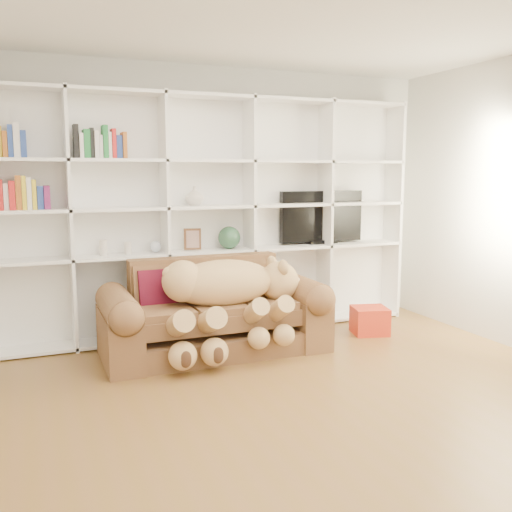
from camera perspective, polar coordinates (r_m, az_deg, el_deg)
name	(u,v)px	position (r m, az deg, el deg)	size (l,w,h in m)	color
floor	(316,424)	(3.93, 6.00, -16.35)	(5.00, 5.00, 0.00)	brown
wall_back	(202,201)	(5.90, -5.38, 5.53)	(5.00, 0.02, 2.70)	silver
bookshelf	(183,206)	(5.70, -7.29, 4.95)	(4.43, 0.35, 2.40)	white
sofa	(214,318)	(5.27, -4.21, -6.17)	(2.02, 0.87, 0.85)	brown
teddy_bear	(227,293)	(5.07, -2.91, -3.72)	(1.42, 0.80, 0.82)	#D6B86B
throw_pillow	(157,289)	(5.21, -9.84, -3.25)	(0.34, 0.11, 0.34)	#590F22
gift_box	(370,320)	(5.98, 11.30, -6.34)	(0.34, 0.32, 0.27)	red
tv	(321,218)	(6.29, 6.54, 3.83)	(0.97, 0.18, 0.57)	black
picture_frame	(192,239)	(5.70, -6.38, 1.69)	(0.17, 0.03, 0.21)	#50311B
green_vase	(229,238)	(5.81, -2.70, 1.85)	(0.23, 0.23, 0.23)	#2A5237
figurine_tall	(103,248)	(5.53, -15.02, 0.80)	(0.07, 0.07, 0.15)	beige
figurine_short	(128,248)	(5.56, -12.68, 0.77)	(0.07, 0.07, 0.12)	beige
snow_globe	(156,247)	(5.61, -10.01, 0.94)	(0.11, 0.11, 0.11)	silver
shelf_vase	(194,196)	(5.67, -6.17, 6.00)	(0.18, 0.18, 0.19)	beige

